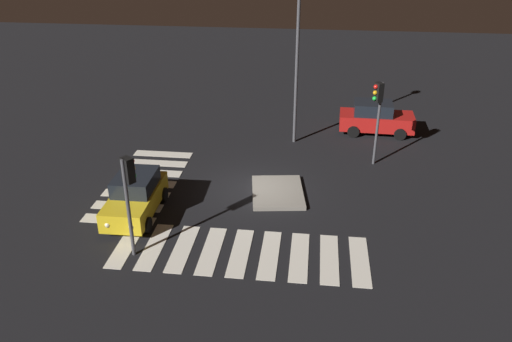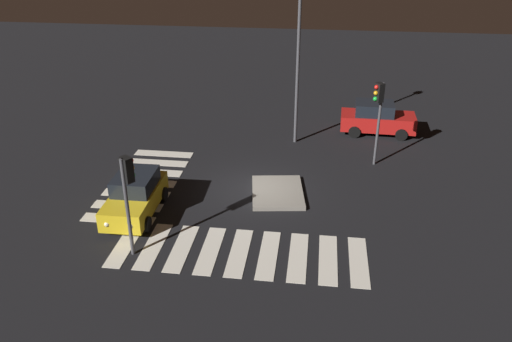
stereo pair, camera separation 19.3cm
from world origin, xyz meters
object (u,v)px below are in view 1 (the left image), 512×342
car_yellow (135,196)px  street_lamp (298,39)px  traffic_island (278,192)px  traffic_light_west (378,104)px  car_red (375,118)px  traffic_light_east (129,183)px

car_yellow → street_lamp: (-8.95, 6.45, 5.04)m
traffic_island → traffic_light_west: (-3.84, 4.67, 3.28)m
traffic_island → car_red: (-8.39, 5.21, 0.85)m
traffic_island → traffic_light_east: traffic_light_east is taller
traffic_island → traffic_light_west: size_ratio=0.78×
traffic_island → car_yellow: size_ratio=0.82×
car_red → traffic_light_west: bearing=-95.0°
traffic_light_east → traffic_island: bearing=-8.1°
car_yellow → car_red: bearing=133.4°
car_yellow → traffic_light_west: bearing=120.0°
traffic_island → traffic_light_east: bearing=-43.3°
traffic_island → traffic_light_east: 7.96m
car_red → traffic_light_west: traffic_light_west is taller
car_yellow → traffic_light_west: traffic_light_west is taller
traffic_light_west → street_lamp: size_ratio=0.50×
traffic_light_west → traffic_island: bearing=7.7°
street_lamp → car_red: bearing=112.5°
traffic_island → street_lamp: bearing=176.0°
traffic_light_west → traffic_light_east: bearing=11.7°
traffic_light_east → street_lamp: bearing=10.1°
traffic_island → car_red: 9.91m
traffic_island → traffic_light_east: (5.37, -5.06, 3.00)m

